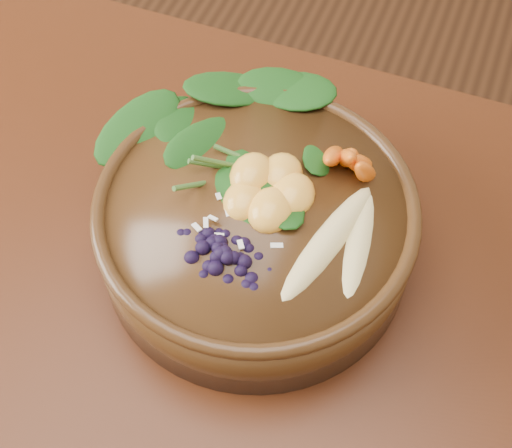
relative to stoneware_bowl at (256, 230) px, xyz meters
The scene contains 7 objects.
stoneware_bowl is the anchor object (origin of this frame).
kale_heap 0.10m from the stoneware_bowl, 117.59° to the left, with size 0.20×0.18×0.05m, color #194914, non-canonical shape.
carrot_cluster 0.13m from the stoneware_bowl, 47.03° to the left, with size 0.06×0.06×0.09m, color orange, non-canonical shape.
banana_halves 0.11m from the stoneware_bowl, ahead, with size 0.09×0.17×0.03m.
mandarin_cluster 0.06m from the stoneware_bowl, 74.38° to the left, with size 0.09×0.10×0.03m, color gold, non-canonical shape.
blueberry_pile 0.09m from the stoneware_bowl, 96.42° to the right, with size 0.14×0.11×0.04m, color black, non-canonical shape.
coconut_flakes 0.05m from the stoneware_bowl, 93.57° to the right, with size 0.10×0.08×0.01m, color white, non-canonical shape.
Camera 1 is at (0.42, -0.22, 1.38)m, focal length 50.00 mm.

